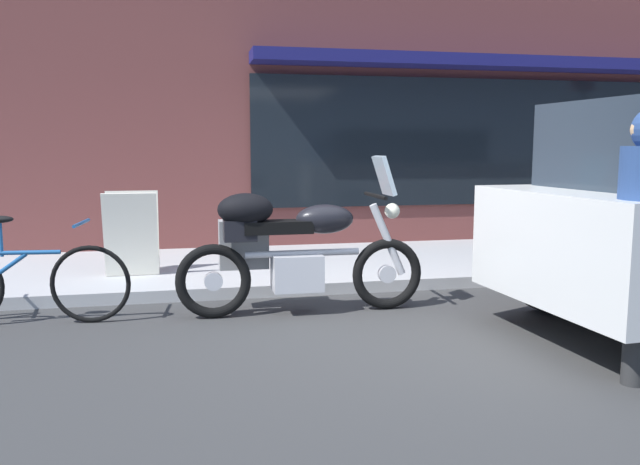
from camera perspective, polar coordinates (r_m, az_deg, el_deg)
ground_plane at (r=5.33m, az=4.62°, el=-8.48°), size 80.00×80.00×0.00m
touring_motorcycle at (r=5.64m, az=-2.90°, el=-1.24°), size 2.22×0.67×1.40m
parked_bicycle at (r=5.86m, az=-24.80°, el=-4.02°), size 1.68×0.48×0.92m
sandwich_board_sign at (r=7.05m, az=-16.51°, el=-0.09°), size 0.55×0.41×0.89m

